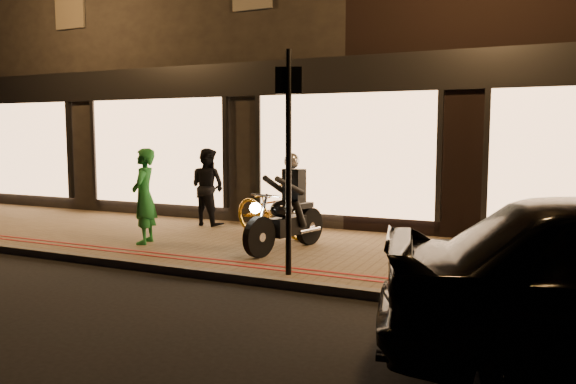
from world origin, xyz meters
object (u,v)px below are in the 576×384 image
at_px(sign_post, 288,151).
at_px(bicycle_gold, 273,209).
at_px(person_green, 144,196).
at_px(motorcycle, 287,213).

relative_size(sign_post, bicycle_gold, 1.54).
xyz_separation_m(bicycle_gold, person_green, (-1.71, -1.56, 0.31)).
xyz_separation_m(sign_post, bicycle_gold, (-1.46, 2.48, -1.16)).
relative_size(motorcycle, bicycle_gold, 0.98).
distance_m(bicycle_gold, person_green, 2.34).
bearing_deg(person_green, sign_post, 53.31).
bearing_deg(sign_post, motorcycle, 115.50).
xyz_separation_m(motorcycle, sign_post, (0.68, -1.43, 1.06)).
height_order(motorcycle, bicycle_gold, motorcycle).
height_order(bicycle_gold, person_green, person_green).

